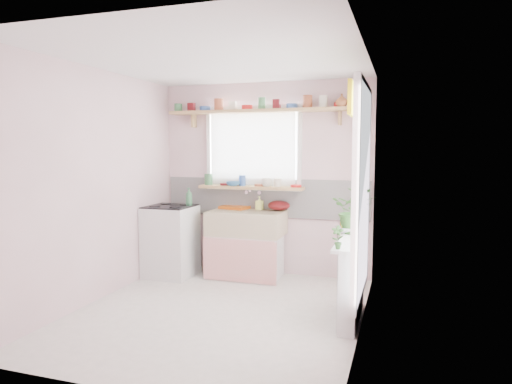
% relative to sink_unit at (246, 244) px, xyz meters
% --- Properties ---
extents(room, '(3.20, 3.20, 3.20)m').
position_rel_sink_unit_xyz_m(room, '(0.81, -0.43, 0.94)').
color(room, white).
rests_on(room, ground).
extents(sink_unit, '(0.95, 0.65, 1.11)m').
position_rel_sink_unit_xyz_m(sink_unit, '(0.00, 0.00, 0.00)').
color(sink_unit, white).
rests_on(sink_unit, ground).
extents(cooker, '(0.58, 0.58, 0.93)m').
position_rel_sink_unit_xyz_m(cooker, '(-0.95, -0.24, 0.03)').
color(cooker, white).
rests_on(cooker, ground).
extents(radiator_ledge, '(0.22, 0.95, 0.78)m').
position_rel_sink_unit_xyz_m(radiator_ledge, '(1.45, -1.09, -0.03)').
color(radiator_ledge, white).
rests_on(radiator_ledge, ground).
extents(windowsill, '(1.40, 0.22, 0.04)m').
position_rel_sink_unit_xyz_m(windowsill, '(-0.00, 0.19, 0.71)').
color(windowsill, tan).
rests_on(windowsill, room).
extents(pine_shelf, '(2.52, 0.24, 0.04)m').
position_rel_sink_unit_xyz_m(pine_shelf, '(0.15, 0.18, 1.69)').
color(pine_shelf, tan).
rests_on(pine_shelf, room).
extents(shelf_crockery, '(2.47, 0.11, 0.12)m').
position_rel_sink_unit_xyz_m(shelf_crockery, '(0.13, 0.18, 1.76)').
color(shelf_crockery, '#3F7F4C').
rests_on(shelf_crockery, pine_shelf).
extents(sill_crockery, '(1.35, 0.11, 0.12)m').
position_rel_sink_unit_xyz_m(sill_crockery, '(-0.05, 0.19, 0.78)').
color(sill_crockery, '#3F7F4C').
rests_on(sill_crockery, windowsill).
extents(dish_tray, '(0.41, 0.34, 0.04)m').
position_rel_sink_unit_xyz_m(dish_tray, '(-0.23, 0.21, 0.44)').
color(dish_tray, '#D55B12').
rests_on(dish_tray, sink_unit).
extents(colander, '(0.37, 0.37, 0.13)m').
position_rel_sink_unit_xyz_m(colander, '(0.37, 0.21, 0.48)').
color(colander, '#4F0D0F').
rests_on(colander, sink_unit).
extents(jade_plant, '(0.46, 0.41, 0.48)m').
position_rel_sink_unit_xyz_m(jade_plant, '(1.42, -0.69, 0.58)').
color(jade_plant, '#356829').
rests_on(jade_plant, radiator_ledge).
extents(fruit_bowl, '(0.30, 0.30, 0.07)m').
position_rel_sink_unit_xyz_m(fruit_bowl, '(1.36, -0.69, 0.38)').
color(fruit_bowl, silver).
rests_on(fruit_bowl, radiator_ledge).
extents(herb_pot, '(0.12, 0.08, 0.20)m').
position_rel_sink_unit_xyz_m(herb_pot, '(1.36, -1.49, 0.45)').
color(herb_pot, '#2D5A24').
rests_on(herb_pot, radiator_ledge).
extents(soap_bottle_sink, '(0.10, 0.10, 0.17)m').
position_rel_sink_unit_xyz_m(soap_bottle_sink, '(0.11, 0.21, 0.51)').
color(soap_bottle_sink, '#EAF76E').
rests_on(soap_bottle_sink, sink_unit).
extents(sill_cup, '(0.17, 0.17, 0.11)m').
position_rel_sink_unit_xyz_m(sill_cup, '(0.23, 0.13, 0.78)').
color(sill_cup, beige).
rests_on(sill_cup, windowsill).
extents(sill_bowl, '(0.24, 0.24, 0.06)m').
position_rel_sink_unit_xyz_m(sill_bowl, '(-0.23, 0.13, 0.76)').
color(sill_bowl, '#2F669B').
rests_on(sill_bowl, windowsill).
extents(shelf_vase, '(0.18, 0.18, 0.15)m').
position_rel_sink_unit_xyz_m(shelf_vase, '(1.16, 0.12, 1.78)').
color(shelf_vase, '#9E5B30').
rests_on(shelf_vase, pine_shelf).
extents(cooker_bottle, '(0.11, 0.11, 0.23)m').
position_rel_sink_unit_xyz_m(cooker_bottle, '(-0.73, -0.15, 0.60)').
color(cooker_bottle, '#3D7A4E').
rests_on(cooker_bottle, cooker).
extents(fruit, '(0.20, 0.14, 0.10)m').
position_rel_sink_unit_xyz_m(fruit, '(1.37, -0.69, 0.44)').
color(fruit, orange).
rests_on(fruit, fruit_bowl).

